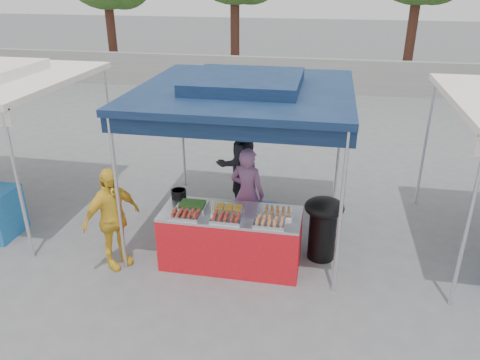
% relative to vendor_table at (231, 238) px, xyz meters
% --- Properties ---
extents(ground_plane, '(80.00, 80.00, 0.00)m').
position_rel_vendor_table_xyz_m(ground_plane, '(0.00, 0.10, -0.43)').
color(ground_plane, slate).
extents(back_wall, '(40.00, 0.25, 1.20)m').
position_rel_vendor_table_xyz_m(back_wall, '(0.00, 11.10, 0.17)').
color(back_wall, gray).
rests_on(back_wall, ground_plane).
extents(main_canopy, '(3.20, 3.20, 2.57)m').
position_rel_vendor_table_xyz_m(main_canopy, '(0.00, 1.07, 1.94)').
color(main_canopy, silver).
rests_on(main_canopy, ground_plane).
extents(vendor_table, '(2.00, 0.80, 0.85)m').
position_rel_vendor_table_xyz_m(vendor_table, '(0.00, 0.00, 0.00)').
color(vendor_table, red).
rests_on(vendor_table, ground_plane).
extents(food_tray_fl, '(0.42, 0.30, 0.07)m').
position_rel_vendor_table_xyz_m(food_tray_fl, '(-0.59, -0.24, 0.46)').
color(food_tray_fl, silver).
rests_on(food_tray_fl, vendor_table).
extents(food_tray_fm, '(0.42, 0.30, 0.07)m').
position_rel_vendor_table_xyz_m(food_tray_fm, '(-0.01, -0.23, 0.46)').
color(food_tray_fm, silver).
rests_on(food_tray_fm, vendor_table).
extents(food_tray_fr, '(0.42, 0.30, 0.07)m').
position_rel_vendor_table_xyz_m(food_tray_fr, '(0.58, -0.24, 0.46)').
color(food_tray_fr, silver).
rests_on(food_tray_fr, vendor_table).
extents(food_tray_bl, '(0.42, 0.30, 0.07)m').
position_rel_vendor_table_xyz_m(food_tray_bl, '(-0.58, 0.06, 0.46)').
color(food_tray_bl, silver).
rests_on(food_tray_bl, vendor_table).
extents(food_tray_bm, '(0.42, 0.30, 0.07)m').
position_rel_vendor_table_xyz_m(food_tray_bm, '(-0.04, 0.06, 0.46)').
color(food_tray_bm, silver).
rests_on(food_tray_bm, vendor_table).
extents(food_tray_br, '(0.42, 0.30, 0.07)m').
position_rel_vendor_table_xyz_m(food_tray_br, '(0.66, 0.06, 0.46)').
color(food_tray_br, silver).
rests_on(food_tray_br, vendor_table).
extents(cooking_pot, '(0.22, 0.22, 0.13)m').
position_rel_vendor_table_xyz_m(cooking_pot, '(-0.87, 0.32, 0.49)').
color(cooking_pot, black).
rests_on(cooking_pot, vendor_table).
extents(skewer_cup, '(0.07, 0.07, 0.09)m').
position_rel_vendor_table_xyz_m(skewer_cup, '(-0.21, -0.20, 0.47)').
color(skewer_cup, silver).
rests_on(skewer_cup, vendor_table).
extents(wok_burner, '(0.58, 0.58, 0.98)m').
position_rel_vendor_table_xyz_m(wok_burner, '(1.30, 0.42, 0.16)').
color(wok_burner, black).
rests_on(wok_burner, ground_plane).
extents(crate_left, '(0.45, 0.31, 0.27)m').
position_rel_vendor_table_xyz_m(crate_left, '(-0.36, 0.69, -0.29)').
color(crate_left, '#1647B5').
rests_on(crate_left, ground_plane).
extents(crate_right, '(0.54, 0.38, 0.32)m').
position_rel_vendor_table_xyz_m(crate_right, '(0.31, 0.69, -0.26)').
color(crate_right, '#1647B5').
rests_on(crate_right, ground_plane).
extents(crate_stacked, '(0.52, 0.36, 0.31)m').
position_rel_vendor_table_xyz_m(crate_stacked, '(0.31, 0.69, 0.05)').
color(crate_stacked, '#1647B5').
rests_on(crate_stacked, crate_right).
extents(vendor_woman, '(0.63, 0.49, 1.54)m').
position_rel_vendor_table_xyz_m(vendor_woman, '(0.10, 0.81, 0.34)').
color(vendor_woman, '#996190').
rests_on(vendor_woman, ground_plane).
extents(helper_man, '(1.05, 1.03, 1.71)m').
position_rel_vendor_table_xyz_m(helper_man, '(-0.27, 1.88, 0.43)').
color(helper_man, black).
rests_on(helper_man, ground_plane).
extents(customer_person, '(0.80, 0.96, 1.53)m').
position_rel_vendor_table_xyz_m(customer_person, '(-1.65, -0.35, 0.34)').
color(customer_person, yellow).
rests_on(customer_person, ground_plane).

